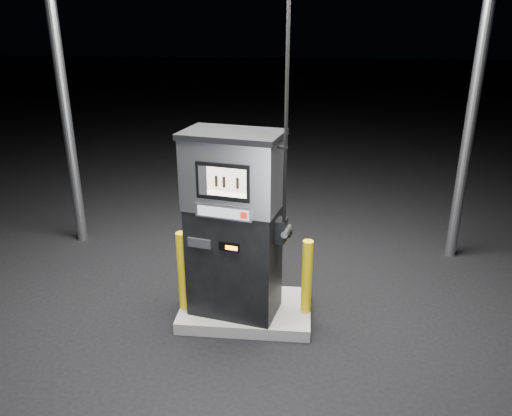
{
  "coord_description": "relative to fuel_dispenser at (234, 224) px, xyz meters",
  "views": [
    {
      "loc": [
        0.65,
        -5.32,
        3.53
      ],
      "look_at": [
        0.13,
        0.0,
        1.45
      ],
      "focal_mm": 35.0,
      "sensor_mm": 36.0,
      "label": 1
    }
  ],
  "objects": [
    {
      "name": "pump_island",
      "position": [
        0.12,
        0.1,
        -1.21
      ],
      "size": [
        1.6,
        1.0,
        0.15
      ],
      "primitive_type": "cube",
      "color": "slate",
      "rests_on": "ground"
    },
    {
      "name": "fuel_dispenser",
      "position": [
        0.0,
        0.0,
        0.0
      ],
      "size": [
        1.27,
        0.87,
        4.58
      ],
      "rotation": [
        0.0,
        0.0,
        -0.21
      ],
      "color": "black",
      "rests_on": "pump_island"
    },
    {
      "name": "bollard_left",
      "position": [
        -0.62,
        -0.02,
        -0.63
      ],
      "size": [
        0.17,
        0.17,
        1.01
      ],
      "primitive_type": "cylinder",
      "rotation": [
        0.0,
        0.0,
        0.32
      ],
      "color": "yellow",
      "rests_on": "pump_island"
    },
    {
      "name": "ground",
      "position": [
        0.12,
        0.1,
        -1.28
      ],
      "size": [
        80.0,
        80.0,
        0.0
      ],
      "primitive_type": "plane",
      "color": "black",
      "rests_on": "ground"
    },
    {
      "name": "bollard_right",
      "position": [
        0.86,
        0.04,
        -0.67
      ],
      "size": [
        0.15,
        0.15,
        0.94
      ],
      "primitive_type": "cylinder",
      "rotation": [
        0.0,
        0.0,
        0.23
      ],
      "color": "yellow",
      "rests_on": "pump_island"
    }
  ]
}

